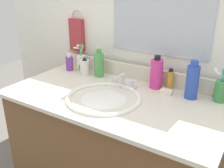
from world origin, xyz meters
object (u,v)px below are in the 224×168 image
Objects in this scene: bottle_lotion_white at (85,67)px; soap_bar at (166,92)px; faucet at (122,82)px; bottle_soap_pink at (156,73)px; cup_green at (220,90)px; bottle_toner_green at (99,64)px; cup_white_ceramic at (81,62)px; bottle_shampoo_blue at (192,81)px; hand_towel at (77,35)px; bottle_cream_purple at (69,63)px; bottle_oil_amber at (170,80)px.

bottle_lotion_white is 1.88× the size of soap_bar.
faucet is 0.20m from bottle_soap_pink.
bottle_toner_green is at bearing -177.84° from cup_green.
faucet is at bearing -14.29° from cup_white_ceramic.
bottle_toner_green is (0.09, 0.03, 0.03)m from bottle_lotion_white.
soap_bar is (0.47, -0.03, -0.07)m from bottle_toner_green.
faucet is at bearing -170.59° from bottle_shampoo_blue.
bottle_toner_green is at bearing 160.93° from faucet.
hand_towel is 1.22× the size of cup_green.
cup_white_ceramic is (-0.07, 0.05, 0.01)m from bottle_lotion_white.
bottle_soap_pink is at bearing 150.71° from soap_bar.
bottle_shampoo_blue is 0.15m from soap_bar.
bottle_soap_pink is 2.99× the size of soap_bar.
bottle_cream_purple is at bearing 173.25° from bottle_lotion_white.
bottle_soap_pink reaches higher than bottle_lotion_white.
bottle_soap_pink is at bearing -178.04° from cup_green.
bottle_soap_pink is 0.48m from bottle_lotion_white.
bottle_shampoo_blue is at bearing -164.01° from cup_green.
hand_towel reaches higher than soap_bar.
bottle_lotion_white is at bearing -6.75° from bottle_cream_purple.
hand_towel reaches higher than bottle_lotion_white.
bottle_lotion_white is at bearing -178.37° from bottle_shampoo_blue.
soap_bar is at bearing -1.45° from bottle_cream_purple.
faucet is 0.78× the size of bottle_shampoo_blue.
bottle_soap_pink is 1.60× the size of bottle_lotion_white.
bottle_lotion_white is at bearing -38.60° from hand_towel.
soap_bar is (-0.13, -0.02, -0.08)m from bottle_shampoo_blue.
bottle_oil_amber is at bearing 7.05° from bottle_lotion_white.
faucet is 2.50× the size of soap_bar.
bottle_shampoo_blue is 0.83m from bottle_cream_purple.
soap_bar is at bearing -83.85° from bottle_oil_amber.
soap_bar is (0.08, -0.05, -0.08)m from bottle_soap_pink.
faucet is at bearing -19.07° from bottle_toner_green.
bottle_lotion_white is 0.82m from cup_green.
bottle_soap_pink is at bearing -164.09° from bottle_oil_amber.
cup_white_ceramic is at bearing -179.59° from cup_green.
cup_green reaches higher than faucet.
bottle_toner_green is at bearing 18.87° from bottle_lotion_white.
hand_towel is 1.00m from cup_green.
bottle_shampoo_blue reaches higher than bottle_toner_green.
cup_white_ceramic is (-0.54, 0.01, -0.03)m from bottle_soap_pink.
faucet is 0.89× the size of bottle_toner_green.
bottle_soap_pink is 0.54m from cup_white_ceramic.
cup_white_ceramic is 2.88× the size of soap_bar.
bottle_soap_pink reaches higher than soap_bar.
bottle_lotion_white is 0.67× the size of bottle_toner_green.
bottle_soap_pink reaches higher than cup_green.
bottle_cream_purple is 0.70m from bottle_oil_amber.
bottle_lotion_white is 0.10m from bottle_toner_green.
bottle_oil_amber is at bearing 24.43° from faucet.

